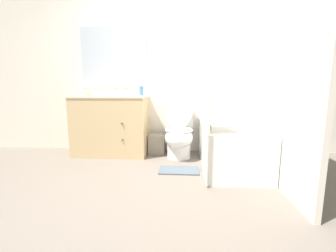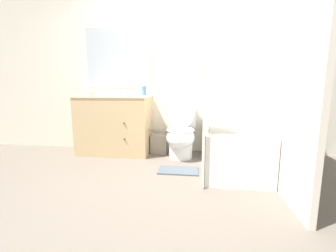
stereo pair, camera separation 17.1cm
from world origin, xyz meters
TOP-DOWN VIEW (x-y plane):
  - ground_plane at (0.00, 0.00)m, footprint 14.00×14.00m
  - wall_back at (-0.01, 1.51)m, footprint 8.00×0.06m
  - wall_right at (1.33, 0.74)m, footprint 0.05×2.49m
  - vanity_cabinet at (-0.75, 1.22)m, footprint 1.11×0.56m
  - sink_faucet at (-0.75, 1.40)m, footprint 0.14×0.12m
  - toilet at (0.28, 1.13)m, footprint 0.42×0.66m
  - bathtub at (0.95, 0.80)m, footprint 0.70×1.37m
  - shower_curtain at (0.58, 0.34)m, footprint 0.01×0.52m
  - wastebasket at (-0.07, 1.32)m, footprint 0.25×0.21m
  - tissue_box at (-0.61, 1.35)m, footprint 0.11×0.11m
  - soap_dispenser at (-0.29, 1.30)m, footprint 0.07×0.07m
  - hand_towel_folded at (-1.15, 1.12)m, footprint 0.24×0.16m
  - bath_towel_folded at (0.82, 0.41)m, footprint 0.34×0.20m
  - bath_mat at (0.29, 0.55)m, footprint 0.48×0.29m

SIDE VIEW (x-z plane):
  - ground_plane at x=0.00m, z-range 0.00..0.00m
  - bath_mat at x=0.29m, z-range 0.00..0.02m
  - wastebasket at x=-0.07m, z-range 0.00..0.29m
  - bathtub at x=0.95m, z-range 0.00..0.54m
  - toilet at x=0.28m, z-range -0.09..0.78m
  - vanity_cabinet at x=-0.75m, z-range 0.01..0.90m
  - bath_towel_folded at x=0.82m, z-range 0.53..0.59m
  - sink_faucet at x=-0.75m, z-range 0.87..0.99m
  - hand_towel_folded at x=-1.15m, z-range 0.90..0.97m
  - tissue_box at x=-0.61m, z-range 0.89..0.99m
  - soap_dispenser at x=-0.29m, z-range 0.89..1.05m
  - shower_curtain at x=0.58m, z-range 0.00..1.96m
  - wall_right at x=1.33m, z-range 0.00..2.50m
  - wall_back at x=-0.01m, z-range 0.00..2.50m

